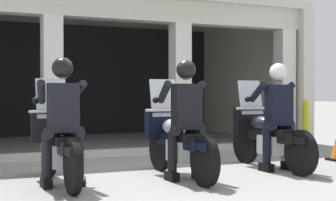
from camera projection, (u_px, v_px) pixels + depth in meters
The scene contains 10 objects.
ground_plane at pixel (108, 151), 9.83m from camera, with size 80.00×80.00×0.00m, color gray.
station_building at pixel (86, 57), 11.92m from camera, with size 8.84×4.96×3.14m.
kerb_strip at pixel (128, 152), 9.23m from camera, with size 8.34×0.24×0.12m, color #B7B5AD.
motorcycle_left at pixel (58, 144), 6.42m from camera, with size 0.62×2.04×1.35m.
police_officer_left at pixel (63, 110), 6.15m from camera, with size 0.63×0.61×1.58m.
motorcycle_center at pixel (177, 140), 6.89m from camera, with size 0.62×2.04×1.35m.
police_officer_center at pixel (186, 109), 6.63m from camera, with size 0.63×0.61×1.58m.
motorcycle_right at pixel (266, 135), 7.68m from camera, with size 0.62×2.04×1.35m.
police_officer_right at pixel (278, 107), 7.41m from camera, with size 0.63×0.61×1.58m.
bollard_kerbside at pixel (306, 124), 10.51m from camera, with size 0.14×0.14×1.01m.
Camera 1 is at (-2.89, -6.45, 1.16)m, focal length 53.82 mm.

